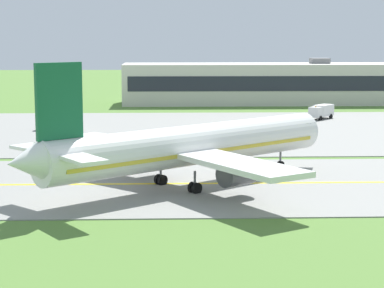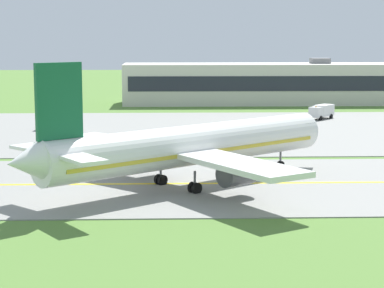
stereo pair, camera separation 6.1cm
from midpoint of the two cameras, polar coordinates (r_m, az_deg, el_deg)
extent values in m
plane|color=#517A33|center=(73.05, 0.55, -3.22)|extent=(500.00, 500.00, 0.00)
cube|color=gray|center=(73.04, 0.55, -3.18)|extent=(240.00, 28.00, 0.10)
cube|color=gray|center=(115.17, 4.60, 1.12)|extent=(140.00, 52.00, 0.10)
cube|color=yellow|center=(73.03, 0.55, -3.14)|extent=(220.00, 0.60, 0.01)
cylinder|color=white|center=(71.28, 0.03, -0.08)|extent=(28.88, 24.58, 4.00)
cone|color=white|center=(84.27, 9.39, 1.14)|extent=(4.42, 4.59, 3.80)
cone|color=white|center=(60.85, -13.13, -1.42)|extent=(4.63, 4.66, 3.40)
cube|color=gold|center=(71.36, 0.03, -0.48)|extent=(26.83, 22.92, 0.36)
cube|color=#1E232D|center=(82.51, 8.43, 1.50)|extent=(3.54, 3.77, 0.70)
cube|color=white|center=(76.59, -5.40, 0.11)|extent=(14.26, 13.72, 0.50)
cylinder|color=#47474C|center=(76.41, -3.29, -0.95)|extent=(4.09, 3.93, 2.30)
cylinder|color=black|center=(77.39, -2.36, -0.82)|extent=(1.52, 1.79, 2.10)
cube|color=white|center=(63.74, 3.58, -1.58)|extent=(11.87, 15.32, 0.50)
cylinder|color=#47474C|center=(66.78, 3.58, -2.34)|extent=(4.09, 3.93, 2.30)
cylinder|color=black|center=(67.89, 4.54, -2.17)|extent=(1.52, 1.79, 2.10)
cube|color=#145938|center=(61.88, -10.50, 3.36)|extent=(3.66, 3.09, 6.50)
cube|color=white|center=(65.07, -11.98, -0.38)|extent=(5.95, 5.93, 0.30)
cube|color=white|center=(59.63, -8.97, -1.11)|extent=(5.29, 6.34, 0.30)
cylinder|color=slate|center=(80.78, 6.99, -1.15)|extent=(0.24, 0.24, 1.65)
cylinder|color=black|center=(80.92, 6.98, -1.73)|extent=(1.07, 0.97, 1.10)
cylinder|color=slate|center=(72.46, -2.52, -2.21)|extent=(0.24, 0.24, 1.65)
cylinder|color=black|center=(72.83, -2.65, -2.82)|extent=(1.07, 0.97, 1.10)
cylinder|color=black|center=(72.40, -2.38, -2.89)|extent=(1.07, 0.97, 1.10)
cylinder|color=slate|center=(68.55, 0.20, -2.83)|extent=(0.24, 0.24, 1.65)
cylinder|color=black|center=(68.91, 0.05, -3.46)|extent=(1.07, 0.97, 1.10)
cylinder|color=black|center=(68.51, 0.36, -3.54)|extent=(1.07, 0.97, 1.10)
cube|color=silver|center=(129.76, 9.74, 2.50)|extent=(2.69, 2.67, 1.80)
cube|color=#1E232D|center=(129.06, 9.58, 2.61)|extent=(1.48, 1.28, 0.81)
cube|color=silver|center=(132.38, 10.36, 2.65)|extent=(4.31, 4.57, 2.00)
cylinder|color=orange|center=(129.66, 9.75, 2.94)|extent=(0.20, 0.20, 0.18)
cylinder|color=black|center=(129.40, 10.12, 2.01)|extent=(0.81, 0.88, 0.90)
cylinder|color=black|center=(130.35, 9.34, 2.07)|extent=(0.81, 0.88, 0.90)
cylinder|color=black|center=(132.77, 10.92, 2.15)|extent=(0.81, 0.88, 0.90)
cylinder|color=black|center=(133.73, 10.12, 2.21)|extent=(0.81, 0.88, 0.90)
cube|color=silver|center=(116.89, -9.58, 1.85)|extent=(2.10, 2.27, 1.80)
cube|color=#1E232D|center=(116.88, -9.20, 2.01)|extent=(0.42, 1.83, 0.81)
cylinder|color=silver|center=(116.80, -11.05, 1.93)|extent=(4.44, 2.46, 1.80)
cube|color=#383838|center=(116.92, -11.04, 1.43)|extent=(4.49, 2.76, 0.24)
cylinder|color=orange|center=(116.78, -9.59, 2.34)|extent=(0.20, 0.20, 0.18)
cylinder|color=black|center=(118.00, -9.58, 1.40)|extent=(0.94, 0.44, 0.90)
cylinder|color=black|center=(116.02, -9.55, 1.28)|extent=(0.94, 0.44, 0.90)
cylinder|color=black|center=(118.00, -11.44, 1.35)|extent=(0.94, 0.44, 0.90)
cylinder|color=black|center=(115.91, -11.44, 1.22)|extent=(0.94, 0.44, 0.90)
cube|color=beige|center=(161.01, 5.68, 4.78)|extent=(62.01, 13.84, 8.85)
cube|color=#1E232D|center=(154.09, 6.02, 4.77)|extent=(59.53, 0.10, 3.18)
cube|color=slate|center=(162.87, 10.06, 6.50)|extent=(4.00, 4.00, 1.20)
camera|label=1|loc=(0.03, -90.02, 0.00)|focal=67.39mm
camera|label=2|loc=(0.03, 89.98, 0.00)|focal=67.39mm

